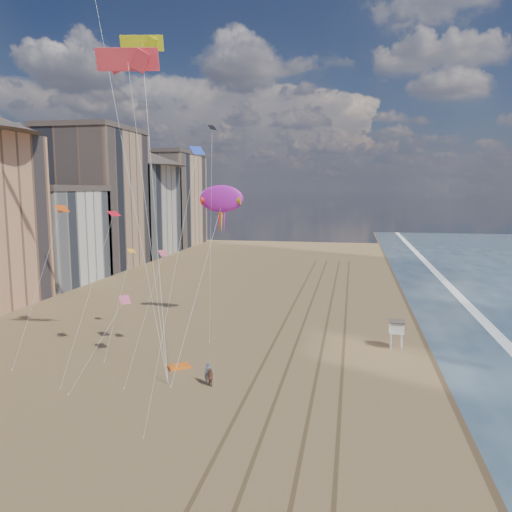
{
  "coord_description": "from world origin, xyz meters",
  "views": [
    {
      "loc": [
        6.79,
        -24.16,
        16.42
      ],
      "look_at": [
        -2.95,
        26.0,
        9.5
      ],
      "focal_mm": 35.0,
      "sensor_mm": 36.0,
      "label": 1
    }
  ],
  "objects_px": {
    "grounded_kite": "(179,367)",
    "show_kite": "(221,199)",
    "kite_flyer_b": "(210,377)",
    "lifeguard_stand": "(397,327)",
    "kite_flyer_a": "(208,373)"
  },
  "relations": [
    {
      "from": "grounded_kite",
      "to": "kite_flyer_b",
      "type": "xyz_separation_m",
      "value": [
        4.05,
        -3.71,
        0.67
      ]
    },
    {
      "from": "show_kite",
      "to": "kite_flyer_a",
      "type": "relative_size",
      "value": 12.76
    },
    {
      "from": "grounded_kite",
      "to": "show_kite",
      "type": "xyz_separation_m",
      "value": [
        -0.07,
        15.94,
        15.07
      ]
    },
    {
      "from": "lifeguard_stand",
      "to": "kite_flyer_a",
      "type": "height_order",
      "value": "lifeguard_stand"
    },
    {
      "from": "lifeguard_stand",
      "to": "show_kite",
      "type": "relative_size",
      "value": 0.12
    },
    {
      "from": "lifeguard_stand",
      "to": "kite_flyer_a",
      "type": "bearing_deg",
      "value": -142.11
    },
    {
      "from": "lifeguard_stand",
      "to": "kite_flyer_a",
      "type": "distance_m",
      "value": 20.78
    },
    {
      "from": "lifeguard_stand",
      "to": "show_kite",
      "type": "bearing_deg",
      "value": 162.31
    },
    {
      "from": "kite_flyer_a",
      "to": "show_kite",
      "type": "bearing_deg",
      "value": 99.79
    },
    {
      "from": "kite_flyer_a",
      "to": "kite_flyer_b",
      "type": "xyz_separation_m",
      "value": [
        0.28,
        -0.47,
        -0.19
      ]
    },
    {
      "from": "lifeguard_stand",
      "to": "kite_flyer_a",
      "type": "relative_size",
      "value": 1.52
    },
    {
      "from": "show_kite",
      "to": "kite_flyer_b",
      "type": "height_order",
      "value": "show_kite"
    },
    {
      "from": "grounded_kite",
      "to": "kite_flyer_a",
      "type": "bearing_deg",
      "value": -78.33
    },
    {
      "from": "kite_flyer_a",
      "to": "grounded_kite",
      "type": "bearing_deg",
      "value": 137.8
    },
    {
      "from": "kite_flyer_a",
      "to": "kite_flyer_b",
      "type": "relative_size",
      "value": 1.24
    }
  ]
}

